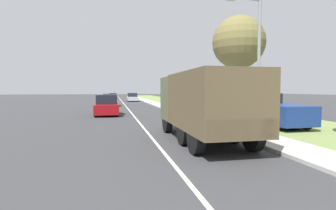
# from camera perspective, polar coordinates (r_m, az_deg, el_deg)

# --- Properties ---
(ground_plane) EXTENTS (180.00, 180.00, 0.00)m
(ground_plane) POSITION_cam_1_polar(r_m,az_deg,el_deg) (38.77, -9.51, 0.18)
(ground_plane) COLOR #38383A
(lane_centre_stripe) EXTENTS (0.12, 120.00, 0.00)m
(lane_centre_stripe) POSITION_cam_1_polar(r_m,az_deg,el_deg) (38.77, -9.51, 0.18)
(lane_centre_stripe) COLOR silver
(lane_centre_stripe) RESTS_ON ground
(sidewalk_right) EXTENTS (1.80, 120.00, 0.12)m
(sidewalk_right) POSITION_cam_1_polar(r_m,az_deg,el_deg) (39.21, -2.93, 0.34)
(sidewalk_right) COLOR beige
(sidewalk_right) RESTS_ON ground
(grass_strip_right) EXTENTS (7.00, 120.00, 0.02)m
(grass_strip_right) POSITION_cam_1_polar(r_m,az_deg,el_deg) (40.14, 3.29, 0.34)
(grass_strip_right) COLOR olive
(grass_strip_right) RESTS_ON ground
(military_truck) EXTENTS (2.34, 6.78, 2.76)m
(military_truck) POSITION_cam_1_polar(r_m,az_deg,el_deg) (10.82, 7.73, 0.68)
(military_truck) COLOR #545B3D
(military_truck) RESTS_ON ground
(car_nearest_ahead) EXTENTS (1.90, 4.23, 1.69)m
(car_nearest_ahead) POSITION_cam_1_polar(r_m,az_deg,el_deg) (22.30, -13.16, -0.23)
(car_nearest_ahead) COLOR maroon
(car_nearest_ahead) RESTS_ON ground
(car_second_ahead) EXTENTS (1.94, 4.37, 1.59)m
(car_second_ahead) POSITION_cam_1_polar(r_m,az_deg,el_deg) (34.92, -12.50, 0.97)
(car_second_ahead) COLOR tan
(car_second_ahead) RESTS_ON ground
(car_third_ahead) EXTENTS (1.87, 4.83, 1.52)m
(car_third_ahead) POSITION_cam_1_polar(r_m,az_deg,el_deg) (48.20, -7.75, 1.62)
(car_third_ahead) COLOR #B7BABF
(car_third_ahead) RESTS_ON ground
(car_fourth_ahead) EXTENTS (1.78, 4.64, 1.36)m
(car_fourth_ahead) POSITION_cam_1_polar(r_m,az_deg,el_deg) (61.93, -11.88, 1.89)
(car_fourth_ahead) COLOR silver
(car_fourth_ahead) RESTS_ON ground
(pickup_truck) EXTENTS (1.97, 5.04, 1.87)m
(pickup_truck) POSITION_cam_1_polar(r_m,az_deg,el_deg) (16.50, 21.40, -1.09)
(pickup_truck) COLOR navy
(pickup_truck) RESTS_ON grass_strip_right
(lamp_post) EXTENTS (1.69, 0.24, 6.09)m
(lamp_post) POSITION_cam_1_polar(r_m,az_deg,el_deg) (12.44, 18.28, 11.07)
(lamp_post) COLOR gray
(lamp_post) RESTS_ON sidewalk_right
(tree_mid_right) EXTENTS (3.68, 3.68, 7.24)m
(tree_mid_right) POSITION_cam_1_polar(r_m,az_deg,el_deg) (19.48, 15.12, 12.96)
(tree_mid_right) COLOR brown
(tree_mid_right) RESTS_ON grass_strip_right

